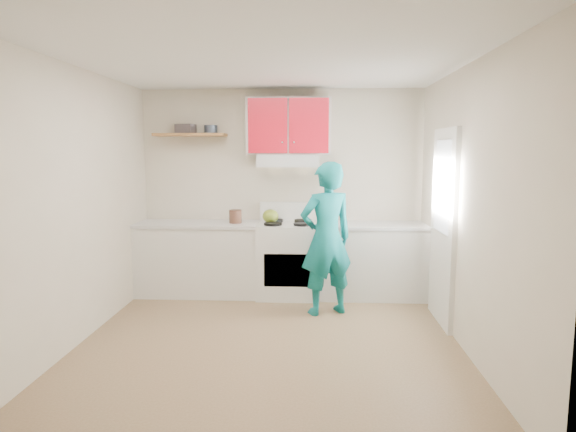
# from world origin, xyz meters

# --- Properties ---
(floor) EXTENTS (3.80, 3.80, 0.00)m
(floor) POSITION_xyz_m (0.00, 0.00, 0.00)
(floor) COLOR brown
(floor) RESTS_ON ground
(ceiling) EXTENTS (3.60, 3.80, 0.04)m
(ceiling) POSITION_xyz_m (0.00, 0.00, 2.60)
(ceiling) COLOR white
(ceiling) RESTS_ON floor
(back_wall) EXTENTS (3.60, 0.04, 2.60)m
(back_wall) POSITION_xyz_m (0.00, 1.90, 1.30)
(back_wall) COLOR beige
(back_wall) RESTS_ON floor
(front_wall) EXTENTS (3.60, 0.04, 2.60)m
(front_wall) POSITION_xyz_m (0.00, -1.90, 1.30)
(front_wall) COLOR beige
(front_wall) RESTS_ON floor
(left_wall) EXTENTS (0.04, 3.80, 2.60)m
(left_wall) POSITION_xyz_m (-1.80, 0.00, 1.30)
(left_wall) COLOR beige
(left_wall) RESTS_ON floor
(right_wall) EXTENTS (0.04, 3.80, 2.60)m
(right_wall) POSITION_xyz_m (1.80, 0.00, 1.30)
(right_wall) COLOR beige
(right_wall) RESTS_ON floor
(door) EXTENTS (0.05, 0.85, 2.05)m
(door) POSITION_xyz_m (1.78, 0.70, 1.02)
(door) COLOR white
(door) RESTS_ON floor
(door_glass) EXTENTS (0.01, 0.55, 0.95)m
(door_glass) POSITION_xyz_m (1.75, 0.70, 1.45)
(door_glass) COLOR white
(door_glass) RESTS_ON door
(counter_left) EXTENTS (1.52, 0.60, 0.90)m
(counter_left) POSITION_xyz_m (-1.04, 1.60, 0.45)
(counter_left) COLOR silver
(counter_left) RESTS_ON floor
(counter_right) EXTENTS (1.32, 0.60, 0.90)m
(counter_right) POSITION_xyz_m (1.14, 1.60, 0.45)
(counter_right) COLOR silver
(counter_right) RESTS_ON floor
(stove) EXTENTS (0.76, 0.65, 0.92)m
(stove) POSITION_xyz_m (0.10, 1.57, 0.46)
(stove) COLOR white
(stove) RESTS_ON floor
(range_hood) EXTENTS (0.76, 0.44, 0.15)m
(range_hood) POSITION_xyz_m (0.10, 1.68, 1.70)
(range_hood) COLOR silver
(range_hood) RESTS_ON back_wall
(upper_cabinets) EXTENTS (1.02, 0.33, 0.70)m
(upper_cabinets) POSITION_xyz_m (0.10, 1.73, 2.12)
(upper_cabinets) COLOR #B10F1E
(upper_cabinets) RESTS_ON back_wall
(shelf) EXTENTS (0.90, 0.30, 0.04)m
(shelf) POSITION_xyz_m (-1.15, 1.75, 2.02)
(shelf) COLOR brown
(shelf) RESTS_ON back_wall
(books) EXTENTS (0.26, 0.21, 0.12)m
(books) POSITION_xyz_m (-1.22, 1.78, 2.10)
(books) COLOR #463E42
(books) RESTS_ON shelf
(tin) EXTENTS (0.20, 0.20, 0.10)m
(tin) POSITION_xyz_m (-0.89, 1.77, 2.09)
(tin) COLOR #333D4C
(tin) RESTS_ON shelf
(kettle) EXTENTS (0.26, 0.26, 0.17)m
(kettle) POSITION_xyz_m (-0.12, 1.60, 1.01)
(kettle) COLOR olive
(kettle) RESTS_ON stove
(crock) EXTENTS (0.19, 0.19, 0.19)m
(crock) POSITION_xyz_m (-0.56, 1.57, 0.99)
(crock) COLOR #4B2C20
(crock) RESTS_ON counter_left
(cutting_board) EXTENTS (0.33, 0.27, 0.02)m
(cutting_board) POSITION_xyz_m (0.72, 1.60, 0.91)
(cutting_board) COLOR olive
(cutting_board) RESTS_ON counter_right
(silicone_mat) EXTENTS (0.37, 0.32, 0.01)m
(silicone_mat) POSITION_xyz_m (1.53, 1.56, 0.90)
(silicone_mat) COLOR red
(silicone_mat) RESTS_ON counter_right
(person) EXTENTS (0.73, 0.63, 1.70)m
(person) POSITION_xyz_m (0.56, 0.91, 0.85)
(person) COLOR #0C6E73
(person) RESTS_ON floor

